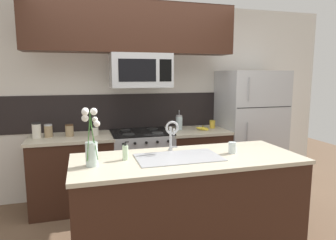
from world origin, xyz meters
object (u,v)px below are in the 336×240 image
at_px(stove_range, 142,166).
at_px(storage_jar_squat, 95,131).
at_px(storage_jar_tall, 37,130).
at_px(flower_vase, 91,145).
at_px(french_press, 179,122).
at_px(coffee_tin, 212,124).
at_px(banana_bunch, 203,129).
at_px(drinking_glass, 232,148).
at_px(storage_jar_short, 69,130).
at_px(storage_jar_medium, 48,131).
at_px(dish_soap_bottle, 125,152).
at_px(refrigerator, 249,130).
at_px(microwave, 141,71).
at_px(sink_faucet, 172,132).

bearing_deg(stove_range, storage_jar_squat, -179.43).
xyz_separation_m(storage_jar_tall, flower_vase, (0.59, -1.33, 0.09)).
xyz_separation_m(french_press, coffee_tin, (0.49, -0.01, -0.04)).
height_order(banana_bunch, drinking_glass, drinking_glass).
bearing_deg(french_press, flower_vase, -131.41).
bearing_deg(storage_jar_short, french_press, 1.43).
height_order(storage_jar_medium, dish_soap_bottle, dish_soap_bottle).
bearing_deg(refrigerator, drinking_glass, -126.77).
bearing_deg(french_press, dish_soap_bottle, -126.09).
distance_m(storage_jar_squat, dish_soap_bottle, 1.20).
bearing_deg(storage_jar_tall, microwave, -2.29).
relative_size(microwave, dish_soap_bottle, 4.51).
bearing_deg(dish_soap_bottle, stove_range, 72.66).
xyz_separation_m(storage_jar_squat, coffee_tin, (1.60, 0.06, -0.00)).
relative_size(microwave, storage_jar_short, 5.16).
bearing_deg(french_press, drinking_glass, -85.41).
height_order(storage_jar_tall, storage_jar_short, storage_jar_tall).
xyz_separation_m(storage_jar_short, coffee_tin, (1.90, 0.03, -0.02)).
bearing_deg(storage_jar_squat, storage_jar_medium, 175.40).
distance_m(microwave, flower_vase, 1.56).
height_order(refrigerator, french_press, refrigerator).
bearing_deg(dish_soap_bottle, sink_faucet, 17.76).
bearing_deg(sink_faucet, dish_soap_bottle, -162.24).
distance_m(microwave, drinking_glass, 1.57).
distance_m(banana_bunch, french_press, 0.33).
xyz_separation_m(storage_jar_short, sink_faucet, (0.98, -1.06, 0.13)).
relative_size(dish_soap_bottle, flower_vase, 0.34).
relative_size(french_press, flower_vase, 0.55).
relative_size(storage_jar_short, sink_faucet, 0.47).
bearing_deg(storage_jar_medium, drinking_glass, -36.06).
bearing_deg(storage_jar_tall, refrigerator, -0.18).
relative_size(storage_jar_squat, drinking_glass, 1.05).
distance_m(banana_bunch, drinking_glass, 1.20).
xyz_separation_m(stove_range, drinking_glass, (0.64, -1.24, 0.50)).
height_order(microwave, dish_soap_bottle, microwave).
bearing_deg(storage_jar_squat, storage_jar_tall, 177.05).
bearing_deg(flower_vase, stove_range, 63.04).
height_order(storage_jar_tall, flower_vase, flower_vase).
height_order(coffee_tin, drinking_glass, coffee_tin).
distance_m(refrigerator, french_press, 1.06).
relative_size(stove_range, refrigerator, 0.55).
bearing_deg(coffee_tin, dish_soap_bottle, -138.46).
distance_m(banana_bunch, coffee_tin, 0.22).
bearing_deg(stove_range, coffee_tin, 2.80).
distance_m(microwave, storage_jar_squat, 0.93).
bearing_deg(banana_bunch, flower_vase, -140.40).
height_order(refrigerator, storage_jar_medium, refrigerator).
bearing_deg(storage_jar_tall, flower_vase, -66.11).
xyz_separation_m(storage_jar_medium, storage_jar_short, (0.24, -0.01, -0.00)).
bearing_deg(coffee_tin, flower_vase, -141.32).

